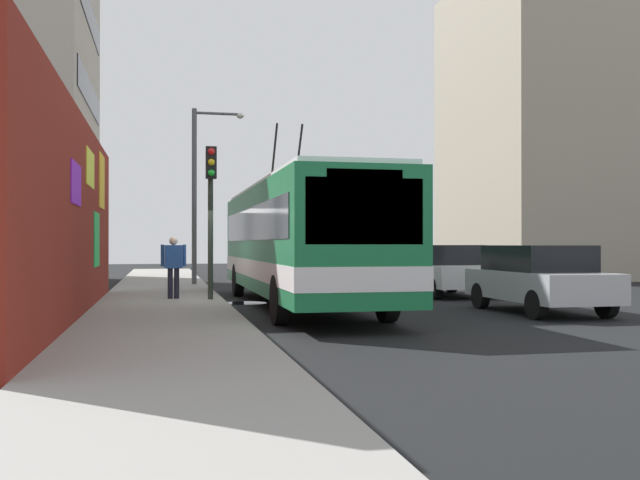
# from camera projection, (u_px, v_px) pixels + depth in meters

# --- Properties ---
(ground_plane) EXTENTS (80.00, 80.00, 0.00)m
(ground_plane) POSITION_uv_depth(u_px,v_px,m) (224.00, 305.00, 18.84)
(ground_plane) COLOR black
(sidewalk_slab) EXTENTS (48.00, 3.20, 0.15)m
(sidewalk_slab) POSITION_uv_depth(u_px,v_px,m) (162.00, 303.00, 18.49)
(sidewalk_slab) COLOR gray
(sidewalk_slab) RESTS_ON ground_plane
(graffiti_wall) EXTENTS (14.72, 0.32, 4.27)m
(graffiti_wall) POSITION_uv_depth(u_px,v_px,m) (75.00, 218.00, 14.58)
(graffiti_wall) COLOR maroon
(graffiti_wall) RESTS_ON ground_plane
(building_far_right) EXTENTS (9.48, 8.52, 14.50)m
(building_far_right) POSITION_uv_depth(u_px,v_px,m) (553.00, 128.00, 34.64)
(building_far_right) COLOR #9E937F
(building_far_right) RESTS_ON ground_plane
(city_bus) EXTENTS (12.39, 2.51, 4.91)m
(city_bus) POSITION_uv_depth(u_px,v_px,m) (298.00, 239.00, 18.24)
(city_bus) COLOR #19723F
(city_bus) RESTS_ON ground_plane
(parked_car_silver) EXTENTS (4.11, 1.90, 1.58)m
(parked_car_silver) POSITION_uv_depth(u_px,v_px,m) (538.00, 277.00, 16.63)
(parked_car_silver) COLOR #B7B7BC
(parked_car_silver) RESTS_ON ground_plane
(parked_car_white) EXTENTS (4.21, 1.90, 1.58)m
(parked_car_white) POSITION_uv_depth(u_px,v_px,m) (444.00, 269.00, 22.21)
(parked_car_white) COLOR white
(parked_car_white) RESTS_ON ground_plane
(parked_car_champagne) EXTENTS (4.23, 1.87, 1.58)m
(parked_car_champagne) POSITION_uv_depth(u_px,v_px,m) (388.00, 264.00, 27.64)
(parked_car_champagne) COLOR #C6B793
(parked_car_champagne) RESTS_ON ground_plane
(parked_car_red) EXTENTS (4.64, 1.85, 1.58)m
(parked_car_red) POSITION_uv_depth(u_px,v_px,m) (352.00, 261.00, 32.84)
(parked_car_red) COLOR #B21E19
(parked_car_red) RESTS_ON ground_plane
(pedestrian_midblock) EXTENTS (0.22, 0.67, 1.65)m
(pedestrian_midblock) POSITION_uv_depth(u_px,v_px,m) (173.00, 262.00, 19.01)
(pedestrian_midblock) COLOR #1E1E2D
(pedestrian_midblock) RESTS_ON sidewalk_slab
(traffic_light) EXTENTS (0.49, 0.28, 4.05)m
(traffic_light) POSITION_uv_depth(u_px,v_px,m) (211.00, 196.00, 18.73)
(traffic_light) COLOR #2D382D
(traffic_light) RESTS_ON sidewalk_slab
(street_lamp) EXTENTS (0.44, 1.91, 6.41)m
(street_lamp) POSITION_uv_depth(u_px,v_px,m) (200.00, 183.00, 26.00)
(street_lamp) COLOR #4C4C51
(street_lamp) RESTS_ON sidewalk_slab
(curbside_puddle) EXTENTS (1.20, 1.20, 0.00)m
(curbside_puddle) POSITION_uv_depth(u_px,v_px,m) (245.00, 303.00, 19.38)
(curbside_puddle) COLOR black
(curbside_puddle) RESTS_ON ground_plane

